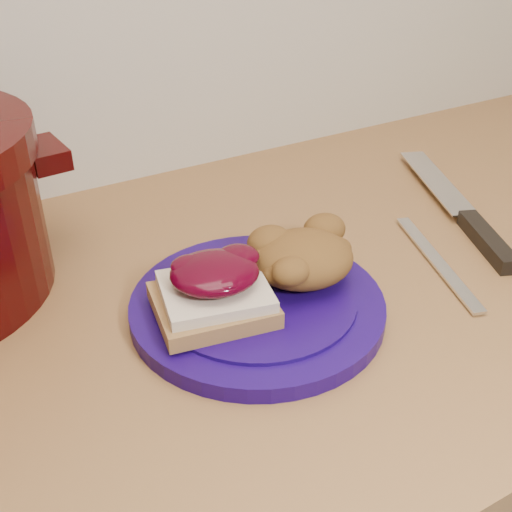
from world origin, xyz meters
TOP-DOWN VIEW (x-y plane):
  - plate at (-0.02, 1.46)m, footprint 0.29×0.29m
  - sandwich at (-0.06, 1.46)m, footprint 0.11×0.10m
  - stuffing_mound at (0.03, 1.46)m, footprint 0.12×0.11m
  - chef_knife at (0.27, 1.48)m, footprint 0.14×0.29m
  - butter_knife at (0.19, 1.44)m, footprint 0.07×0.18m

SIDE VIEW (x-z plane):
  - butter_knife at x=0.19m, z-range 0.90..0.91m
  - plate at x=-0.02m, z-range 0.90..0.92m
  - chef_knife at x=0.27m, z-range 0.90..0.92m
  - sandwich at x=-0.06m, z-range 0.92..0.97m
  - stuffing_mound at x=0.03m, z-range 0.92..0.97m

